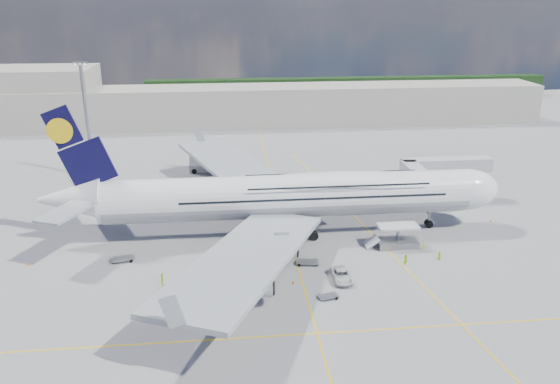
{
  "coord_description": "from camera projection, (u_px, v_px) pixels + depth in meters",
  "views": [
    {
      "loc": [
        -10.3,
        -75.5,
        38.43
      ],
      "look_at": [
        -1.62,
        8.0,
        8.25
      ],
      "focal_mm": 35.0,
      "sensor_mm": 36.0,
      "label": 1
    }
  ],
  "objects": [
    {
      "name": "airliner",
      "position": [
        290.0,
        195.0,
        91.73
      ],
      "size": [
        77.26,
        79.15,
        23.71
      ],
      "color": "white",
      "rests_on": "ground"
    },
    {
      "name": "catering_truck_inner",
      "position": [
        219.0,
        189.0,
        110.08
      ],
      "size": [
        6.63,
        3.95,
        3.7
      ],
      "rotation": [
        0.0,
        0.0,
        -0.31
      ],
      "color": "gray",
      "rests_on": "ground"
    },
    {
      "name": "taxi_line_main",
      "position": [
        296.0,
        259.0,
        84.67
      ],
      "size": [
        0.25,
        220.0,
        0.01
      ],
      "primitive_type": "cube",
      "color": "yellow",
      "rests_on": "ground"
    },
    {
      "name": "terminal",
      "position": [
        257.0,
        106.0,
        171.56
      ],
      "size": [
        180.0,
        16.0,
        12.0
      ],
      "primitive_type": "cube",
      "color": "#B2AD9E",
      "rests_on": "ground"
    },
    {
      "name": "dolly_row_b",
      "position": [
        200.0,
        282.0,
        77.13
      ],
      "size": [
        3.41,
        1.87,
        0.49
      ],
      "rotation": [
        0.0,
        0.0,
        0.02
      ],
      "color": "gray",
      "rests_on": "ground"
    },
    {
      "name": "tree_line",
      "position": [
        349.0,
        88.0,
        218.25
      ],
      "size": [
        160.0,
        6.0,
        8.0
      ],
      "primitive_type": "cube",
      "color": "#193814",
      "rests_on": "ground"
    },
    {
      "name": "crew_wing",
      "position": [
        162.0,
        279.0,
        76.75
      ],
      "size": [
        0.48,
        1.07,
        1.8
      ],
      "primitive_type": "imported",
      "rotation": [
        0.0,
        0.0,
        1.53
      ],
      "color": "#BBEB18",
      "rests_on": "ground"
    },
    {
      "name": "cargo_loader",
      "position": [
        396.0,
        239.0,
        88.59
      ],
      "size": [
        8.53,
        3.2,
        3.67
      ],
      "color": "silver",
      "rests_on": "ground"
    },
    {
      "name": "dolly_row_a",
      "position": [
        230.0,
        277.0,
        78.67
      ],
      "size": [
        3.02,
        2.25,
        0.4
      ],
      "rotation": [
        0.0,
        0.0,
        -0.34
      ],
      "color": "gray",
      "rests_on": "ground"
    },
    {
      "name": "crew_tug",
      "position": [
        240.0,
        273.0,
        78.55
      ],
      "size": [
        1.27,
        0.84,
        1.84
      ],
      "primitive_type": "imported",
      "rotation": [
        0.0,
        0.0,
        0.14
      ],
      "color": "#D3FB1A",
      "rests_on": "ground"
    },
    {
      "name": "dolly_nose_far",
      "position": [
        328.0,
        296.0,
        73.58
      ],
      "size": [
        2.94,
        2.03,
        0.39
      ],
      "rotation": [
        0.0,
        0.0,
        0.24
      ],
      "color": "gray",
      "rests_on": "ground"
    },
    {
      "name": "cone_wing_left_inner",
      "position": [
        205.0,
        216.0,
        100.38
      ],
      "size": [
        0.42,
        0.42,
        0.53
      ],
      "color": "orange",
      "rests_on": "ground"
    },
    {
      "name": "dolly_nose_near",
      "position": [
        307.0,
        262.0,
        82.88
      ],
      "size": [
        3.71,
        2.44,
        0.5
      ],
      "rotation": [
        0.0,
        0.0,
        -0.19
      ],
      "color": "gray",
      "rests_on": "ground"
    },
    {
      "name": "cone_wing_right_inner",
      "position": [
        293.0,
        282.0,
        77.32
      ],
      "size": [
        0.41,
        0.41,
        0.52
      ],
      "color": "orange",
      "rests_on": "ground"
    },
    {
      "name": "crew_van",
      "position": [
        440.0,
        255.0,
        84.19
      ],
      "size": [
        0.75,
        0.87,
        1.51
      ],
      "primitive_type": "imported",
      "rotation": [
        0.0,
        0.0,
        2.01
      ],
      "color": "#9BF019",
      "rests_on": "ground"
    },
    {
      "name": "cone_wing_right_outer",
      "position": [
        231.0,
        308.0,
        70.88
      ],
      "size": [
        0.42,
        0.42,
        0.53
      ],
      "color": "orange",
      "rests_on": "ground"
    },
    {
      "name": "cone_tail",
      "position": [
        28.0,
        263.0,
        82.7
      ],
      "size": [
        0.4,
        0.4,
        0.51
      ],
      "color": "orange",
      "rests_on": "ground"
    },
    {
      "name": "jet_bridge",
      "position": [
        435.0,
        171.0,
        104.85
      ],
      "size": [
        18.8,
        12.1,
        8.5
      ],
      "color": "#B7B7BC",
      "rests_on": "ground"
    },
    {
      "name": "baggage_tug",
      "position": [
        237.0,
        276.0,
        77.84
      ],
      "size": [
        3.17,
        1.89,
        1.86
      ],
      "rotation": [
        0.0,
        0.0,
        0.18
      ],
      "color": "white",
      "rests_on": "ground"
    },
    {
      "name": "service_van",
      "position": [
        341.0,
        275.0,
        78.12
      ],
      "size": [
        2.56,
        5.48,
        1.52
      ],
      "primitive_type": "imported",
      "rotation": [
        0.0,
        0.0,
        -0.01
      ],
      "color": "silver",
      "rests_on": "ground"
    },
    {
      "name": "catering_truck_outer",
      "position": [
        205.0,
        164.0,
        125.58
      ],
      "size": [
        7.52,
        3.95,
        4.27
      ],
      "rotation": [
        0.0,
        0.0,
        -0.21
      ],
      "color": "gray",
      "rests_on": "ground"
    },
    {
      "name": "dolly_back",
      "position": [
        123.0,
        259.0,
        83.9
      ],
      "size": [
        3.71,
        2.51,
        0.5
      ],
      "rotation": [
        0.0,
        0.0,
        0.22
      ],
      "color": "gray",
      "rests_on": "ground"
    },
    {
      "name": "ground",
      "position": [
        296.0,
        259.0,
        84.67
      ],
      "size": [
        300.0,
        300.0,
        0.0
      ],
      "primitive_type": "plane",
      "color": "gray",
      "rests_on": "ground"
    },
    {
      "name": "cone_wing_left_outer",
      "position": [
        225.0,
        197.0,
        109.86
      ],
      "size": [
        0.47,
        0.47,
        0.6
      ],
      "color": "orange",
      "rests_on": "ground"
    },
    {
      "name": "cone_nose",
      "position": [
        491.0,
        221.0,
        98.45
      ],
      "size": [
        0.42,
        0.42,
        0.54
      ],
      "color": "orange",
      "rests_on": "ground"
    },
    {
      "name": "crew_loader",
      "position": [
        405.0,
        260.0,
        82.35
      ],
      "size": [
        1.03,
        1.11,
        1.82
      ],
      "primitive_type": "imported",
      "rotation": [
        0.0,
        0.0,
        -1.07
      ],
      "color": "#BCF91A",
      "rests_on": "ground"
    },
    {
      "name": "hangar",
      "position": [
        29.0,
        97.0,
        168.41
      ],
      "size": [
        40.0,
        22.0,
        18.0
      ],
      "primitive_type": "cube",
      "color": "#B2AD9E",
      "rests_on": "ground"
    },
    {
      "name": "light_mast",
      "position": [
        87.0,
        120.0,
        118.43
      ],
      "size": [
        3.0,
        0.7,
        25.5
      ],
      "color": "gray",
      "rests_on": "ground"
    },
    {
      "name": "dolly_row_c",
      "position": [
        210.0,
        281.0,
        76.09
      ],
      "size": [
        3.12,
        1.98,
        1.85
      ],
      "rotation": [
        0.0,
        0.0,
        -0.15
      ],
      "color": "gray",
      "rests_on": "ground"
    },
    {
      "name": "taxi_line_cross",
      "position": [
        317.0,
        333.0,
        65.95
      ],
      "size": [
        120.0,
        0.25,
        0.01
      ],
      "primitive_type": "cube",
      "color": "yellow",
      "rests_on": "ground"
    },
    {
      "name": "taxi_line_diag",
      "position": [
        367.0,
        229.0,
        95.39
      ],
      "size": [
        14.16,
        99.06,
        0.01
      ],
      "primitive_type": "cube",
      "rotation": [
        0.0,
        0.0,
        0.14
      ],
      "color": "yellow",
      "rests_on": "ground"
    },
    {
      "name": "crew_nose",
      "position": [
        424.0,
        245.0,
        87.37
      ],
      "size": [
        0.7,
        0.67,
        1.62
      ],
      "primitive_type": "imported",
      "rotation": [
        0.0,
        0.0,
        0.67
      ],
      "color": "#B7E618",
      "rests_on": "ground"
    }
  ]
}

